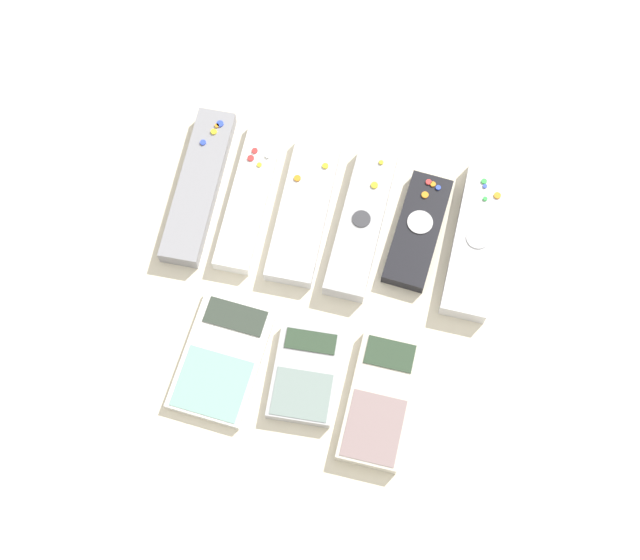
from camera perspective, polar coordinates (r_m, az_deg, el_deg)
name	(u,v)px	position (r m, az deg, el deg)	size (l,w,h in m)	color
ground_plane	(315,306)	(1.06, -0.34, -1.66)	(3.00, 3.00, 0.00)	beige
remote_0	(199,186)	(1.13, -7.77, 5.99)	(0.06, 0.21, 0.02)	gray
remote_1	(250,195)	(1.12, -4.51, 5.47)	(0.05, 0.21, 0.02)	white
remote_2	(304,209)	(1.10, -1.03, 4.57)	(0.06, 0.20, 0.02)	silver
remote_3	(361,221)	(1.09, 2.67, 3.79)	(0.05, 0.20, 0.02)	#B7B7BC
remote_4	(418,230)	(1.10, 6.28, 3.17)	(0.06, 0.15, 0.02)	black
remote_5	(477,239)	(1.10, 10.01, 2.60)	(0.06, 0.20, 0.02)	silver
calculator_0	(222,357)	(1.04, -6.28, -4.95)	(0.10, 0.15, 0.01)	silver
calculator_1	(305,374)	(1.03, -0.94, -6.06)	(0.08, 0.12, 0.02)	#B2B2B7
calculator_2	(380,399)	(1.02, 3.86, -7.63)	(0.07, 0.15, 0.02)	beige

